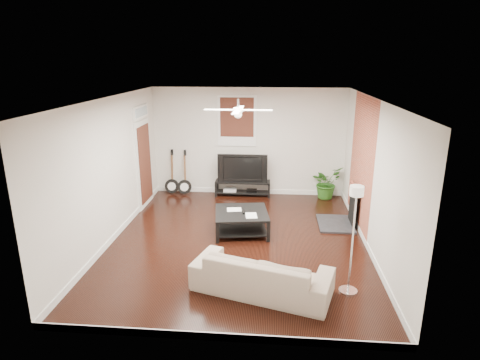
# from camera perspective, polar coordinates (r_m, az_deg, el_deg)

# --- Properties ---
(room) EXTENTS (5.01, 6.01, 2.81)m
(room) POSITION_cam_1_polar(r_m,az_deg,el_deg) (7.66, -0.26, 0.93)
(room) COLOR black
(room) RESTS_ON ground
(brick_accent) EXTENTS (0.02, 2.20, 2.80)m
(brick_accent) POSITION_cam_1_polar(r_m,az_deg,el_deg) (8.79, 16.74, 2.28)
(brick_accent) COLOR #B25139
(brick_accent) RESTS_ON floor
(fireplace) EXTENTS (0.80, 1.10, 0.92)m
(fireplace) POSITION_cam_1_polar(r_m,az_deg,el_deg) (9.01, 14.45, -3.45)
(fireplace) COLOR black
(fireplace) RESTS_ON floor
(window_back) EXTENTS (1.00, 0.06, 1.30)m
(window_back) POSITION_cam_1_polar(r_m,az_deg,el_deg) (10.47, -0.43, 8.32)
(window_back) COLOR #3B1810
(window_back) RESTS_ON wall_back
(door_left) EXTENTS (0.08, 1.00, 2.50)m
(door_left) POSITION_cam_1_polar(r_m,az_deg,el_deg) (10.01, -13.43, 3.38)
(door_left) COLOR white
(door_left) RESTS_ON wall_left
(tv_stand) EXTENTS (1.44, 0.38, 0.40)m
(tv_stand) POSITION_cam_1_polar(r_m,az_deg,el_deg) (10.67, 0.39, -1.17)
(tv_stand) COLOR black
(tv_stand) RESTS_ON floor
(tv) EXTENTS (1.29, 0.17, 0.74)m
(tv) POSITION_cam_1_polar(r_m,az_deg,el_deg) (10.53, 0.40, 1.83)
(tv) COLOR black
(tv) RESTS_ON tv_stand
(coffee_table) EXTENTS (1.22, 1.22, 0.45)m
(coffee_table) POSITION_cam_1_polar(r_m,az_deg,el_deg) (8.47, 0.20, -5.92)
(coffee_table) COLOR black
(coffee_table) RESTS_ON floor
(sofa) EXTENTS (2.29, 1.41, 0.62)m
(sofa) POSITION_cam_1_polar(r_m,az_deg,el_deg) (6.41, 3.09, -13.02)
(sofa) COLOR tan
(sofa) RESTS_ON floor
(floor_lamp) EXTENTS (0.36, 0.36, 1.74)m
(floor_lamp) POSITION_cam_1_polar(r_m,az_deg,el_deg) (6.36, 15.59, -8.26)
(floor_lamp) COLOR white
(floor_lamp) RESTS_ON floor
(potted_plant) EXTENTS (1.00, 0.99, 0.84)m
(potted_plant) POSITION_cam_1_polar(r_m,az_deg,el_deg) (10.67, 12.08, -0.34)
(potted_plant) COLOR #29601B
(potted_plant) RESTS_ON floor
(guitar_left) EXTENTS (0.39, 0.30, 1.21)m
(guitar_left) POSITION_cam_1_polar(r_m,az_deg,el_deg) (10.84, -9.69, 1.09)
(guitar_left) COLOR black
(guitar_left) RESTS_ON floor
(guitar_right) EXTENTS (0.42, 0.33, 1.21)m
(guitar_right) POSITION_cam_1_polar(r_m,az_deg,el_deg) (10.73, -7.92, 1.01)
(guitar_right) COLOR black
(guitar_right) RESTS_ON floor
(ceiling_fan) EXTENTS (1.24, 1.24, 0.32)m
(ceiling_fan) POSITION_cam_1_polar(r_m,az_deg,el_deg) (7.43, -0.27, 9.87)
(ceiling_fan) COLOR white
(ceiling_fan) RESTS_ON ceiling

